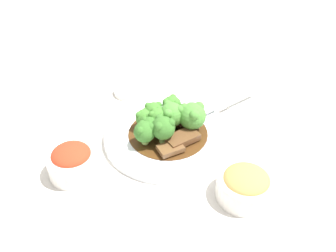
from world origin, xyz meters
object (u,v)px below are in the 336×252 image
(broccoli_floret_4, at_px, (192,115))
(sauce_dish, at_px, (128,91))
(beef_strip_2, at_px, (185,117))
(side_bowl_appetizer, at_px, (245,185))
(broccoli_floret_8, at_px, (172,105))
(broccoli_floret_7, at_px, (154,111))
(broccoli_floret_2, at_px, (145,118))
(broccoli_floret_3, at_px, (163,128))
(beef_strip_0, at_px, (171,148))
(beef_strip_1, at_px, (182,138))
(serving_spoon, at_px, (201,114))
(main_plate, at_px, (168,135))
(broccoli_floret_6, at_px, (172,114))
(broccoli_floret_5, at_px, (158,117))
(broccoli_floret_1, at_px, (150,125))
(side_bowl_kimchi, at_px, (72,161))
(broccoli_floret_0, at_px, (145,131))
(beef_strip_3, at_px, (158,115))

(broccoli_floret_4, bearing_deg, sauce_dish, 14.73)
(beef_strip_2, bearing_deg, side_bowl_appetizer, 178.80)
(broccoli_floret_8, bearing_deg, broccoli_floret_7, 96.14)
(broccoli_floret_2, relative_size, broccoli_floret_3, 0.74)
(beef_strip_2, bearing_deg, broccoli_floret_7, 71.39)
(beef_strip_0, xyz_separation_m, broccoli_floret_8, (0.10, -0.05, 0.02))
(beef_strip_0, distance_m, beef_strip_2, 0.10)
(beef_strip_1, height_order, broccoli_floret_8, broccoli_floret_8)
(broccoli_floret_4, height_order, sauce_dish, broccoli_floret_4)
(beef_strip_2, xyz_separation_m, broccoli_floret_3, (-0.04, 0.07, 0.03))
(serving_spoon, relative_size, sauce_dish, 3.18)
(broccoli_floret_2, height_order, broccoli_floret_4, broccoli_floret_4)
(main_plate, xyz_separation_m, sauce_dish, (0.19, 0.01, -0.00))
(broccoli_floret_6, bearing_deg, broccoli_floret_2, 63.67)
(beef_strip_1, relative_size, broccoli_floret_5, 1.42)
(broccoli_floret_2, bearing_deg, main_plate, -135.27)
(broccoli_floret_1, bearing_deg, broccoli_floret_2, -2.79)
(serving_spoon, distance_m, side_bowl_kimchi, 0.29)
(broccoli_floret_0, xyz_separation_m, side_bowl_kimchi, (0.00, 0.14, -0.02))
(beef_strip_2, height_order, side_bowl_kimchi, side_bowl_kimchi)
(beef_strip_1, relative_size, broccoli_floret_8, 1.47)
(main_plate, height_order, side_bowl_appetizer, side_bowl_appetizer)
(broccoli_floret_1, height_order, broccoli_floret_3, broccoli_floret_3)
(main_plate, xyz_separation_m, serving_spoon, (0.01, -0.09, 0.02))
(beef_strip_0, distance_m, broccoli_floret_1, 0.07)
(main_plate, bearing_deg, beef_strip_3, -5.22)
(broccoli_floret_3, distance_m, broccoli_floret_6, 0.05)
(broccoli_floret_0, xyz_separation_m, broccoli_floret_3, (-0.01, -0.03, 0.01))
(broccoli_floret_4, bearing_deg, broccoli_floret_8, 16.07)
(beef_strip_2, height_order, broccoli_floret_5, broccoli_floret_5)
(beef_strip_3, relative_size, broccoli_floret_6, 0.88)
(beef_strip_3, relative_size, side_bowl_kimchi, 0.55)
(beef_strip_3, bearing_deg, beef_strip_0, 166.07)
(sauce_dish, bearing_deg, broccoli_floret_2, 169.68)
(broccoli_floret_4, xyz_separation_m, side_bowl_kimchi, (0.01, 0.25, -0.02))
(broccoli_floret_6, height_order, broccoli_floret_8, broccoli_floret_6)
(broccoli_floret_0, bearing_deg, beef_strip_1, -113.04)
(main_plate, height_order, broccoli_floret_1, broccoli_floret_1)
(broccoli_floret_6, bearing_deg, broccoli_floret_1, 93.16)
(broccoli_floret_6, height_order, sauce_dish, broccoli_floret_6)
(broccoli_floret_0, relative_size, broccoli_floret_1, 1.17)
(broccoli_floret_7, bearing_deg, beef_strip_2, -108.61)
(broccoli_floret_8, height_order, serving_spoon, broccoli_floret_8)
(beef_strip_1, relative_size, broccoli_floret_6, 1.23)
(broccoli_floret_1, height_order, broccoli_floret_2, same)
(main_plate, distance_m, broccoli_floret_8, 0.07)
(broccoli_floret_0, xyz_separation_m, sauce_dish, (0.20, -0.05, -0.04))
(broccoli_floret_2, bearing_deg, beef_strip_1, -147.64)
(beef_strip_3, relative_size, serving_spoon, 0.23)
(broccoli_floret_1, xyz_separation_m, broccoli_floret_6, (0.00, -0.05, 0.01))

